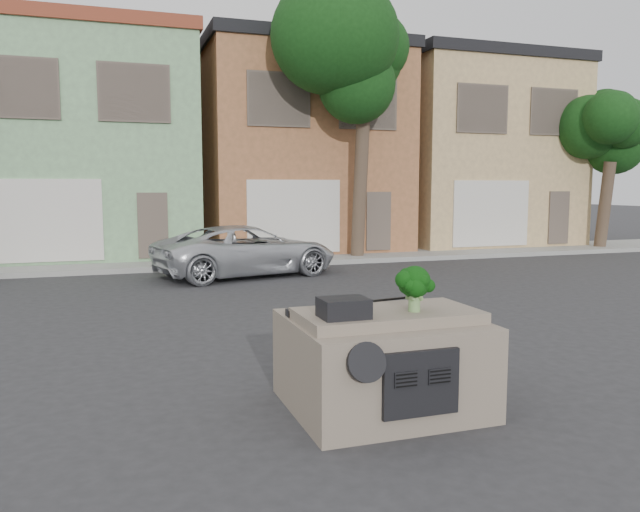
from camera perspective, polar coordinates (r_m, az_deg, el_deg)
ground_plane at (r=9.86m, az=-1.67°, el=-7.94°), size 120.00×120.00×0.00m
sidewalk at (r=19.97m, az=-10.53°, el=-0.51°), size 40.00×3.00×0.15m
townhouse_mint at (r=23.68m, az=-20.66°, el=9.22°), size 7.20×8.20×7.55m
townhouse_tan at (r=24.62m, az=-2.69°, el=9.50°), size 7.20×8.20×7.55m
townhouse_beige at (r=27.65m, az=12.61°, el=9.01°), size 7.20×8.20×7.55m
silver_pickup at (r=17.19m, az=-6.65°, el=-1.81°), size 5.42×3.46×1.39m
tree_near at (r=20.55m, az=3.73°, el=11.44°), size 4.40×4.00×8.50m
tree_far at (r=25.98m, az=24.72°, el=7.05°), size 3.20×3.00×6.00m
car_dashboard at (r=6.99m, az=5.62°, el=-9.23°), size 2.00×1.80×1.12m
instrument_hump at (r=6.31m, az=2.17°, el=-4.76°), size 0.48×0.38×0.20m
wiper_arm at (r=7.32m, az=6.44°, el=-3.95°), size 0.69×0.15×0.02m
broccoli at (r=6.66m, az=8.64°, el=-2.93°), size 0.44×0.44×0.50m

